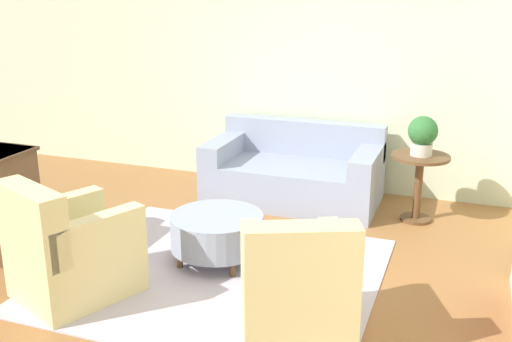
% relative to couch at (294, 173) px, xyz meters
% --- Properties ---
extents(ground_plane, '(16.00, 16.00, 0.00)m').
position_rel_couch_xyz_m(ground_plane, '(-0.09, -1.95, -0.30)').
color(ground_plane, '#996638').
extents(wall_back, '(9.00, 0.12, 2.80)m').
position_rel_couch_xyz_m(wall_back, '(-0.09, 0.61, 1.10)').
color(wall_back, beige).
rests_on(wall_back, ground_plane).
extents(rug, '(2.61, 2.35, 0.01)m').
position_rel_couch_xyz_m(rug, '(-0.09, -1.95, -0.30)').
color(rug, '#BCB2C1').
rests_on(rug, ground_plane).
extents(couch, '(1.84, 0.99, 0.83)m').
position_rel_couch_xyz_m(couch, '(0.00, 0.00, 0.00)').
color(couch, '#8E99B2').
rests_on(couch, ground_plane).
extents(armchair_left, '(0.97, 1.03, 0.93)m').
position_rel_couch_xyz_m(armchair_left, '(-0.98, -2.66, 0.06)').
color(armchair_left, beige).
rests_on(armchair_left, rug).
extents(armchair_right, '(0.97, 1.03, 0.93)m').
position_rel_couch_xyz_m(armchair_right, '(0.80, -2.66, 0.06)').
color(armchair_right, beige).
rests_on(armchair_right, rug).
extents(ottoman_table, '(0.80, 0.80, 0.41)m').
position_rel_couch_xyz_m(ottoman_table, '(-0.18, -1.71, -0.03)').
color(ottoman_table, '#8E99B2').
rests_on(ottoman_table, rug).
extents(side_table, '(0.57, 0.57, 0.69)m').
position_rel_couch_xyz_m(side_table, '(1.34, -0.16, 0.17)').
color(side_table, brown).
rests_on(side_table, ground_plane).
extents(potted_plant_on_side_table, '(0.29, 0.29, 0.39)m').
position_rel_couch_xyz_m(potted_plant_on_side_table, '(1.34, -0.16, 0.59)').
color(potted_plant_on_side_table, beige).
rests_on(potted_plant_on_side_table, side_table).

